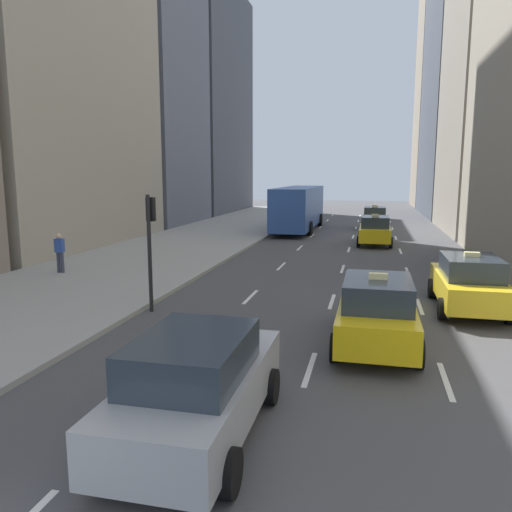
# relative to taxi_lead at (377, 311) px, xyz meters

# --- Properties ---
(sidewalk_left) EXTENTS (8.00, 66.00, 0.15)m
(sidewalk_left) POSITION_rel_taxi_lead_xyz_m (-11.00, 17.13, -0.81)
(sidewalk_left) COLOR #9E9E99
(sidewalk_left) RESTS_ON ground
(lane_markings) EXTENTS (5.72, 56.00, 0.01)m
(lane_markings) POSITION_rel_taxi_lead_xyz_m (-1.40, 13.13, -0.87)
(lane_markings) COLOR white
(lane_markings) RESTS_ON ground
(taxi_lead) EXTENTS (2.02, 4.40, 1.87)m
(taxi_lead) POSITION_rel_taxi_lead_xyz_m (0.00, 0.00, 0.00)
(taxi_lead) COLOR yellow
(taxi_lead) RESTS_ON ground
(taxi_second) EXTENTS (2.02, 4.40, 1.87)m
(taxi_second) POSITION_rel_taxi_lead_xyz_m (0.00, 27.47, 0.00)
(taxi_second) COLOR yellow
(taxi_second) RESTS_ON ground
(taxi_third) EXTENTS (2.02, 4.40, 1.87)m
(taxi_third) POSITION_rel_taxi_lead_xyz_m (2.80, 4.03, 0.00)
(taxi_third) COLOR yellow
(taxi_third) RESTS_ON ground
(taxi_fourth) EXTENTS (2.02, 4.40, 1.87)m
(taxi_fourth) POSITION_rel_taxi_lead_xyz_m (0.00, 18.48, 0.00)
(taxi_fourth) COLOR yellow
(taxi_fourth) RESTS_ON ground
(sedan_black_near) EXTENTS (2.02, 4.45, 1.77)m
(sedan_black_near) POSITION_rel_taxi_lead_xyz_m (-2.80, -5.12, 0.02)
(sedan_black_near) COLOR #9EA0A5
(sedan_black_near) RESTS_ON ground
(city_bus) EXTENTS (2.80, 11.61, 3.25)m
(city_bus) POSITION_rel_taxi_lead_xyz_m (-5.61, 25.36, 0.91)
(city_bus) COLOR #2D519E
(city_bus) RESTS_ON ground
(pedestrian_far_walking) EXTENTS (0.36, 0.22, 1.65)m
(pedestrian_far_walking) POSITION_rel_taxi_lead_xyz_m (-12.77, 5.86, 0.19)
(pedestrian_far_walking) COLOR #383D51
(pedestrian_far_walking) RESTS_ON sidewalk_left
(traffic_light_pole) EXTENTS (0.24, 0.42, 3.60)m
(traffic_light_pole) POSITION_rel_taxi_lead_xyz_m (-6.75, 1.75, 1.53)
(traffic_light_pole) COLOR black
(traffic_light_pole) RESTS_ON ground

